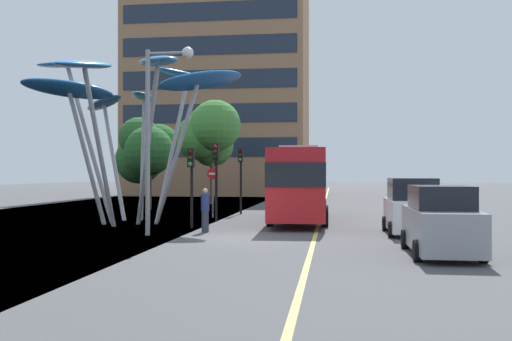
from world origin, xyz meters
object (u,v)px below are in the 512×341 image
Objects in this scene: red_bus at (300,181)px; traffic_light_kerb_near at (191,171)px; traffic_light_island_mid at (241,166)px; car_parked_near at (441,222)px; traffic_light_kerb_far at (216,165)px; pedestrian at (205,210)px; street_lamp at (159,114)px; car_parked_mid at (412,208)px; no_entry_sign at (213,185)px; leaf_sculpture at (128,91)px.

red_bus is 6.22m from traffic_light_kerb_near.
red_bus is at bearing -49.80° from traffic_light_island_mid.
traffic_light_kerb_near reaches higher than car_parked_near.
traffic_light_kerb_far is 2.16× the size of pedestrian.
traffic_light_kerb_near is 3.73m from street_lamp.
street_lamp is at bearing 157.71° from car_parked_near.
street_lamp is (-0.51, -3.01, 2.14)m from traffic_light_kerb_near.
traffic_light_kerb_far is 10.15m from car_parked_mid.
car_parked_mid is (8.34, -9.92, -1.74)m from traffic_light_island_mid.
car_parked_mid is 1.55× the size of no_entry_sign.
leaf_sculpture is at bearing -125.55° from no_entry_sign.
pedestrian is at bearing 146.58° from car_parked_near.
car_parked_near is 15.95m from no_entry_sign.
traffic_light_kerb_far is 1.01× the size of traffic_light_island_mid.
car_parked_mid is at bearing -28.87° from traffic_light_kerb_far.
no_entry_sign is at bearing 142.90° from car_parked_mid.
car_parked_mid is 8.15m from pedestrian.
traffic_light_island_mid is 0.86× the size of car_parked_near.
no_entry_sign is (-9.44, 12.83, 0.80)m from car_parked_near.
street_lamp reaches higher than red_bus.
red_bus is 2.57× the size of car_parked_near.
leaf_sculpture is at bearing 122.66° from street_lamp.
car_parked_near is 1.09× the size of car_parked_mid.
car_parked_mid is (9.11, -1.25, -1.47)m from traffic_light_kerb_near.
pedestrian is at bearing -177.78° from car_parked_mid.
traffic_light_island_mid is 1.44× the size of no_entry_sign.
red_bus is 7.37m from car_parked_mid.
traffic_light_island_mid is (0.77, 8.67, 0.26)m from traffic_light_kerb_near.
traffic_light_island_mid is 11.90m from street_lamp.
traffic_light_kerb_far reaches higher than pedestrian.
leaf_sculpture reaches higher than traffic_light_kerb_near.
car_parked_mid is at bearing -12.37° from leaf_sculpture.
traffic_light_kerb_near is at bearing -23.72° from leaf_sculpture.
car_parked_near reaches higher than pedestrian.
street_lamp reaches higher than traffic_light_island_mid.
car_parked_near is at bearing -53.64° from no_entry_sign.
red_bus reaches higher than no_entry_sign.
street_lamp is 9.32m from no_entry_sign.
red_bus is at bearing 56.19° from street_lamp.
traffic_light_kerb_far is 0.86× the size of car_parked_near.
traffic_light_island_mid is at bearing 91.09° from pedestrian.
car_parked_mid is (8.75, -4.83, -1.75)m from traffic_light_kerb_far.
car_parked_mid is (4.69, -5.60, -0.99)m from red_bus.
traffic_light_island_mid is 0.93× the size of car_parked_mid.
traffic_light_kerb_far is at bearing 96.76° from pedestrian.
leaf_sculpture is 5.49m from traffic_light_kerb_far.
traffic_light_island_mid is 10.41m from pedestrian.
traffic_light_island_mid is at bearing 118.21° from car_parked_near.
red_bus is 12.33m from car_parked_near.
car_parked_near is at bearing -22.29° from street_lamp.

